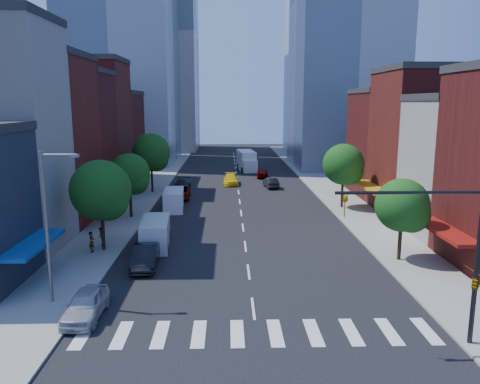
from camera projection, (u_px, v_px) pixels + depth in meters
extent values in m
plane|color=black|center=(253.00, 308.00, 27.35)|extent=(220.00, 220.00, 0.00)
cube|color=gray|center=(150.00, 187.00, 66.27)|extent=(5.00, 120.00, 0.15)
cube|color=gray|center=(325.00, 186.00, 66.93)|extent=(5.00, 120.00, 0.15)
cube|color=silver|center=(256.00, 333.00, 24.40)|extent=(19.00, 3.00, 0.01)
cube|color=maroon|center=(26.00, 143.00, 45.40)|extent=(12.00, 9.00, 16.00)
cube|color=#4A1412|center=(58.00, 141.00, 53.84)|extent=(12.00, 8.00, 15.00)
cube|color=maroon|center=(80.00, 128.00, 62.00)|extent=(12.00, 9.00, 17.00)
cube|color=#4A1412|center=(100.00, 138.00, 71.70)|extent=(12.00, 10.00, 13.00)
cube|color=silver|center=(480.00, 169.00, 41.50)|extent=(12.00, 8.00, 12.00)
cube|color=maroon|center=(437.00, 144.00, 50.05)|extent=(12.00, 10.00, 15.00)
cube|color=#4A1412|center=(402.00, 145.00, 60.06)|extent=(12.00, 10.00, 13.00)
cube|color=#9EA5AD|center=(160.00, 36.00, 114.85)|extent=(18.00, 18.00, 56.00)
cylinder|color=black|center=(477.00, 266.00, 22.43)|extent=(0.24, 0.24, 8.00)
cylinder|color=black|center=(410.00, 193.00, 21.65)|extent=(7.00, 0.16, 0.16)
imported|color=gold|center=(345.00, 206.00, 21.69)|extent=(0.22, 0.18, 1.10)
imported|color=gold|center=(475.00, 281.00, 22.58)|extent=(0.48, 2.24, 0.90)
cylinder|color=slate|center=(47.00, 229.00, 27.13)|extent=(0.20, 0.20, 9.00)
cylinder|color=slate|center=(58.00, 155.00, 26.35)|extent=(2.00, 0.14, 0.14)
cube|color=slate|center=(75.00, 156.00, 26.38)|extent=(0.50, 0.25, 0.18)
cylinder|color=black|center=(103.00, 226.00, 37.44)|extent=(0.28, 0.28, 3.92)
sphere|color=#144714|center=(101.00, 190.00, 36.89)|extent=(4.80, 4.80, 4.80)
sphere|color=#144714|center=(108.00, 199.00, 36.74)|extent=(3.36, 3.36, 3.36)
cylinder|color=black|center=(131.00, 200.00, 48.27)|extent=(0.28, 0.28, 3.64)
sphere|color=#144714|center=(129.00, 174.00, 47.75)|extent=(4.20, 4.20, 4.20)
sphere|color=#144714|center=(135.00, 180.00, 47.60)|extent=(2.94, 2.94, 2.94)
cylinder|color=black|center=(152.00, 176.00, 61.96)|extent=(0.28, 0.28, 4.20)
sphere|color=#144714|center=(151.00, 152.00, 61.36)|extent=(5.00, 5.00, 5.00)
sphere|color=#144714|center=(155.00, 158.00, 61.23)|extent=(3.50, 3.50, 3.50)
cylinder|color=black|center=(400.00, 238.00, 35.16)|extent=(0.28, 0.28, 3.36)
sphere|color=#144714|center=(402.00, 205.00, 34.69)|extent=(4.00, 4.00, 4.00)
sphere|color=#144714|center=(411.00, 214.00, 34.52)|extent=(2.80, 2.80, 2.80)
cylinder|color=black|center=(342.00, 190.00, 52.78)|extent=(0.28, 0.28, 3.92)
sphere|color=#144714|center=(343.00, 164.00, 52.22)|extent=(4.60, 4.60, 4.60)
sphere|color=#144714|center=(349.00, 171.00, 52.08)|extent=(3.22, 3.22, 3.22)
imported|color=#ADAEB2|center=(86.00, 305.00, 26.03)|extent=(1.88, 4.59, 1.56)
imported|color=black|center=(145.00, 256.00, 34.07)|extent=(1.98, 5.00, 1.62)
imported|color=#999999|center=(179.00, 193.00, 58.17)|extent=(2.73, 5.63, 1.54)
imported|color=black|center=(182.00, 185.00, 64.11)|extent=(2.13, 5.09, 1.47)
cube|color=silver|center=(155.00, 233.00, 38.89)|extent=(2.62, 5.64, 2.30)
cube|color=black|center=(153.00, 236.00, 36.80)|extent=(2.11, 1.25, 0.99)
cylinder|color=black|center=(141.00, 249.00, 37.12)|extent=(0.34, 0.85, 0.83)
cylinder|color=black|center=(167.00, 248.00, 37.32)|extent=(0.34, 0.85, 0.83)
cylinder|color=black|center=(146.00, 236.00, 40.76)|extent=(0.34, 0.85, 0.83)
cylinder|color=black|center=(169.00, 235.00, 40.96)|extent=(0.34, 0.85, 0.83)
cube|color=white|center=(174.00, 200.00, 52.34)|extent=(2.49, 5.45, 2.23)
cube|color=black|center=(173.00, 201.00, 50.31)|extent=(2.03, 1.20, 0.96)
cylinder|color=black|center=(164.00, 210.00, 50.63)|extent=(0.32, 0.82, 0.81)
cylinder|color=black|center=(182.00, 210.00, 50.81)|extent=(0.32, 0.82, 0.81)
cylinder|color=black|center=(166.00, 203.00, 54.16)|extent=(0.32, 0.82, 0.81)
cylinder|color=black|center=(183.00, 203.00, 54.34)|extent=(0.32, 0.82, 0.81)
imported|color=yellow|center=(231.00, 179.00, 68.51)|extent=(2.10, 5.12, 1.48)
imported|color=black|center=(271.00, 183.00, 65.92)|extent=(2.08, 4.50, 1.43)
imported|color=#999999|center=(262.00, 173.00, 74.70)|extent=(2.02, 4.38, 1.46)
cube|color=silver|center=(246.00, 160.00, 83.15)|extent=(3.37, 7.21, 3.42)
cube|color=silver|center=(250.00, 166.00, 79.30)|extent=(2.56, 2.19, 2.14)
cylinder|color=black|center=(242.00, 170.00, 80.10)|extent=(0.43, 0.99, 0.96)
cylinder|color=black|center=(256.00, 170.00, 80.43)|extent=(0.43, 0.99, 0.96)
cylinder|color=black|center=(238.00, 166.00, 84.77)|extent=(0.43, 0.99, 0.96)
cylinder|color=black|center=(251.00, 166.00, 85.11)|extent=(0.43, 0.99, 0.96)
imported|color=#999999|center=(92.00, 242.00, 37.07)|extent=(0.40, 0.61, 1.67)
imported|color=#999999|center=(101.00, 237.00, 38.71)|extent=(0.70, 0.84, 1.56)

